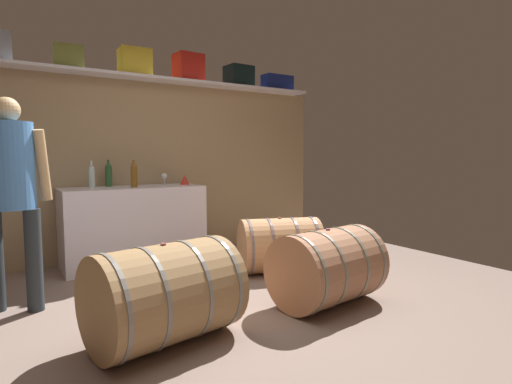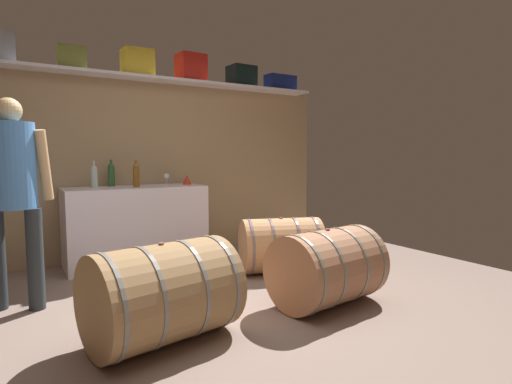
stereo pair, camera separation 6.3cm
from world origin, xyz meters
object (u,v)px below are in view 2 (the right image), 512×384
(toolcase_yellow, at_px, (138,63))
(wine_barrel_flank, at_px, (281,245))
(toolcase_black, at_px, (241,77))
(winemaker_pouring, at_px, (13,181))
(toolcase_olive, at_px, (71,59))
(wine_barrel_far, at_px, (162,293))
(wine_bottle_green, at_px, (111,174))
(toolcase_red, at_px, (191,68))
(wine_barrel_near, at_px, (327,267))
(work_cabinet, at_px, (136,225))
(wine_bottle_amber, at_px, (136,175))
(red_funnel, at_px, (187,180))
(wine_glass, at_px, (167,176))
(wine_bottle_clear, at_px, (94,176))
(toolcase_navy, at_px, (280,83))

(toolcase_yellow, xyz_separation_m, wine_barrel_flank, (1.09, -1.39, -2.02))
(toolcase_black, height_order, winemaker_pouring, toolcase_black)
(toolcase_olive, xyz_separation_m, wine_barrel_far, (0.19, -2.33, -1.95))
(toolcase_yellow, xyz_separation_m, wine_bottle_green, (-0.34, -0.03, -1.29))
(toolcase_red, relative_size, wine_barrel_near, 0.36)
(work_cabinet, relative_size, winemaker_pouring, 0.91)
(wine_bottle_amber, xyz_separation_m, winemaker_pouring, (-1.20, -0.85, 0.01))
(wine_barrel_flank, distance_m, winemaker_pouring, 2.54)
(work_cabinet, distance_m, wine_bottle_amber, 0.59)
(toolcase_olive, relative_size, toolcase_yellow, 0.84)
(red_funnel, height_order, wine_barrel_far, red_funnel)
(toolcase_red, distance_m, wine_barrel_flank, 2.50)
(wine_bottle_amber, bearing_deg, toolcase_olive, 152.67)
(wine_barrel_far, bearing_deg, winemaker_pouring, 114.12)
(toolcase_black, distance_m, wine_barrel_near, 3.13)
(toolcase_black, xyz_separation_m, wine_glass, (-1.09, -0.08, -1.31))
(toolcase_yellow, distance_m, wine_bottle_amber, 1.33)
(red_funnel, bearing_deg, toolcase_yellow, 158.49)
(wine_barrel_flank, bearing_deg, toolcase_black, 96.99)
(winemaker_pouring, bearing_deg, toolcase_olive, 92.10)
(wine_bottle_green, bearing_deg, wine_barrel_flank, -43.41)
(toolcase_red, height_order, red_funnel, toolcase_red)
(wine_bottle_green, bearing_deg, toolcase_olive, 174.74)
(toolcase_red, xyz_separation_m, work_cabinet, (-0.79, -0.22, -1.89))
(wine_bottle_amber, distance_m, red_funnel, 0.65)
(toolcase_olive, height_order, wine_bottle_amber, toolcase_olive)
(toolcase_olive, bearing_deg, red_funnel, -5.95)
(red_funnel, bearing_deg, wine_bottle_clear, 177.31)
(work_cabinet, bearing_deg, wine_barrel_near, -65.23)
(wine_bottle_amber, bearing_deg, winemaker_pouring, -144.60)
(wine_bottle_amber, distance_m, wine_bottle_green, 0.34)
(wine_barrel_near, bearing_deg, wine_barrel_flank, 70.00)
(toolcase_yellow, distance_m, toolcase_black, 1.39)
(toolcase_yellow, distance_m, red_funnel, 1.47)
(toolcase_navy, height_order, work_cabinet, toolcase_navy)
(toolcase_yellow, height_order, toolcase_navy, toolcase_yellow)
(winemaker_pouring, bearing_deg, toolcase_yellow, 71.18)
(toolcase_olive, height_order, wine_bottle_green, toolcase_olive)
(red_funnel, bearing_deg, wine_bottle_green, 168.89)
(wine_bottle_amber, height_order, wine_barrel_far, wine_bottle_amber)
(toolcase_yellow, xyz_separation_m, wine_bottle_amber, (-0.13, -0.30, -1.29))
(toolcase_red, bearing_deg, toolcase_yellow, 175.94)
(toolcase_red, bearing_deg, toolcase_navy, -4.06)
(winemaker_pouring, bearing_deg, wine_barrel_flank, 24.72)
(toolcase_olive, relative_size, winemaker_pouring, 0.17)
(toolcase_navy, bearing_deg, toolcase_black, 179.39)
(toolcase_navy, xyz_separation_m, wine_barrel_far, (-2.55, -2.33, -1.94))
(toolcase_yellow, xyz_separation_m, wine_bottle_clear, (-0.55, -0.15, -1.30))
(wine_bottle_clear, distance_m, wine_barrel_flank, 2.17)
(toolcase_olive, height_order, toolcase_black, toolcase_black)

